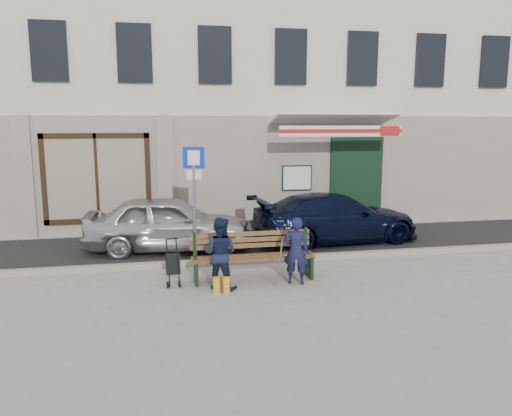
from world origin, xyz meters
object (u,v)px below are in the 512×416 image
object	(u,v)px
stroller	(173,265)
man	(296,251)
car_silver	(169,223)
car_navy	(335,218)
woman	(220,253)
parking_sign	(194,186)
bench	(251,257)

from	to	relation	value
stroller	man	bearing A→B (deg)	-17.03
car_silver	car_navy	distance (m)	4.20
woman	stroller	bearing A→B (deg)	2.90
car_navy	woman	bearing A→B (deg)	125.99
man	woman	world-z (taller)	woman
parking_sign	bench	xyz separation A→B (m)	(0.97, -1.57, -1.22)
parking_sign	woman	bearing A→B (deg)	-67.58
car_silver	woman	world-z (taller)	woman
car_silver	woman	size ratio (longest dim) A/B	2.90
bench	woman	distance (m)	0.80
car_navy	man	distance (m)	3.56
car_silver	stroller	bearing A→B (deg)	-174.22
woman	stroller	distance (m)	0.97
car_silver	bench	xyz separation A→B (m)	(1.53, -2.56, -0.21)
stroller	bench	bearing A→B (deg)	-6.77
parking_sign	car_silver	bearing A→B (deg)	133.13
car_navy	man	xyz separation A→B (m)	(-1.88, -3.03, 0.02)
parking_sign	stroller	size ratio (longest dim) A/B	2.86
car_silver	man	size ratio (longest dim) A/B	3.03
parking_sign	stroller	bearing A→B (deg)	-94.99
parking_sign	woman	distance (m)	2.24
bench	man	distance (m)	0.91
car_navy	stroller	distance (m)	4.97
stroller	woman	bearing A→B (deg)	-32.12
parking_sign	man	size ratio (longest dim) A/B	1.95
man	woman	distance (m)	1.45
parking_sign	man	xyz separation A→B (m)	(1.76, -1.96, -1.03)
car_silver	parking_sign	size ratio (longest dim) A/B	1.55
bench	stroller	world-z (taller)	bench
car_navy	stroller	world-z (taller)	car_navy
car_silver	car_navy	world-z (taller)	car_silver
woman	car_navy	bearing A→B (deg)	-110.81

